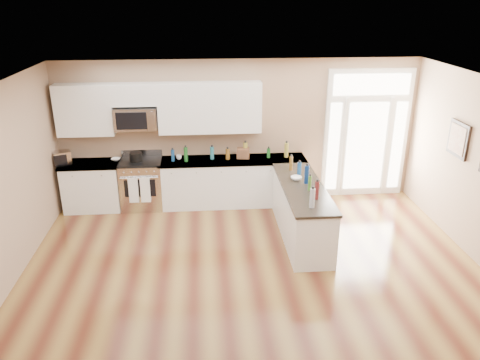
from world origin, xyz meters
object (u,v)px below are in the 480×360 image
object	(u,v)px
stockpot	(136,156)
toaster_oven	(62,158)
peninsula_cabinet	(301,213)
kitchen_range	(142,184)

from	to	relation	value
stockpot	toaster_oven	distance (m)	1.35
peninsula_cabinet	stockpot	world-z (taller)	stockpot
kitchen_range	stockpot	xyz separation A→B (m)	(-0.08, 0.00, 0.56)
peninsula_cabinet	toaster_oven	size ratio (longest dim) A/B	7.80
peninsula_cabinet	toaster_oven	distance (m)	4.55
stockpot	toaster_oven	bearing A→B (deg)	-178.26
toaster_oven	peninsula_cabinet	bearing A→B (deg)	-39.50
kitchen_range	stockpot	distance (m)	0.57
peninsula_cabinet	kitchen_range	bearing A→B (deg)	153.05
peninsula_cabinet	stockpot	distance (m)	3.32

